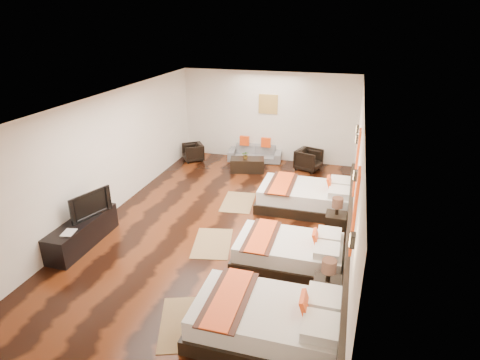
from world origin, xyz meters
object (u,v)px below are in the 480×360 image
(bed_mid, at_px, (290,252))
(sofa, at_px, (255,153))
(nightstand_a, at_px, (327,290))
(coffee_table, at_px, (247,165))
(tv, at_px, (88,204))
(figurine, at_px, (100,198))
(tv_console, at_px, (83,232))
(nightstand_b, at_px, (336,222))
(armchair_right, at_px, (309,160))
(bed_far, at_px, (307,197))
(book, at_px, (63,233))
(armchair_left, at_px, (193,152))
(table_plant, at_px, (246,155))
(bed_near, at_px, (269,321))

(bed_mid, distance_m, sofa, 5.80)
(nightstand_a, height_order, coffee_table, nightstand_a)
(tv, bearing_deg, figurine, 24.60)
(sofa, distance_m, coffee_table, 0.97)
(tv_console, distance_m, tv, 0.60)
(nightstand_b, bearing_deg, armchair_right, 105.30)
(nightstand_a, distance_m, figurine, 5.12)
(bed_far, height_order, book, bed_far)
(nightstand_a, bearing_deg, book, 179.82)
(armchair_left, xyz_separation_m, armchair_right, (3.68, 0.19, 0.04))
(book, relative_size, sofa, 0.18)
(book, relative_size, table_plant, 1.24)
(bed_near, relative_size, armchair_left, 3.60)
(sofa, bearing_deg, bed_near, -80.85)
(bed_near, height_order, nightstand_a, nightstand_a)
(armchair_left, bearing_deg, bed_mid, 3.88)
(nightstand_a, distance_m, book, 4.95)
(bed_near, distance_m, sofa, 7.65)
(nightstand_a, bearing_deg, bed_mid, 126.71)
(tv_console, bearing_deg, bed_near, -19.39)
(figurine, xyz_separation_m, table_plant, (2.13, 4.17, -0.20))
(nightstand_a, height_order, book, nightstand_a)
(nightstand_a, bearing_deg, armchair_right, 99.50)
(bed_mid, relative_size, coffee_table, 2.03)
(bed_near, height_order, bed_far, bed_far)
(bed_near, relative_size, figurine, 6.45)
(armchair_right, relative_size, table_plant, 2.90)
(sofa, bearing_deg, tv_console, -116.43)
(bed_near, xyz_separation_m, tv_console, (-4.20, 1.48, -0.02))
(bed_far, distance_m, nightstand_a, 3.56)
(armchair_right, bearing_deg, nightstand_b, -146.16)
(tv_console, distance_m, coffee_table, 5.39)
(nightstand_a, relative_size, armchair_left, 1.40)
(bed_far, bearing_deg, bed_mid, -90.07)
(nightstand_b, relative_size, figurine, 2.49)
(figurine, bearing_deg, bed_near, -27.56)
(armchair_left, distance_m, table_plant, 1.96)
(armchair_right, bearing_deg, table_plant, 129.09)
(tv, height_order, armchair_right, tv)
(bed_near, height_order, coffee_table, bed_near)
(bed_far, relative_size, sofa, 1.35)
(book, relative_size, armchair_left, 0.48)
(nightstand_b, xyz_separation_m, table_plant, (-2.81, 3.06, 0.22))
(figurine, relative_size, coffee_table, 0.34)
(bed_far, height_order, sofa, bed_far)
(table_plant, bearing_deg, sofa, 88.00)
(bed_mid, relative_size, bed_far, 0.89)
(tv, bearing_deg, book, -165.18)
(bed_far, distance_m, table_plant, 2.85)
(sofa, relative_size, coffee_table, 1.69)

